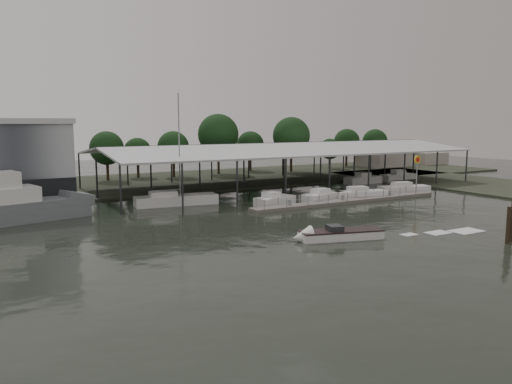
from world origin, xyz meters
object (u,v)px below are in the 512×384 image
white_sailboat (175,200)px  grey_trawler (10,207)px  shell_fuel_sign (417,167)px  speedboat_underway (334,235)px

white_sailboat → grey_trawler: bearing=-167.5°
shell_fuel_sign → white_sailboat: bearing=163.7°
white_sailboat → shell_fuel_sign: bearing=-9.2°
grey_trawler → speedboat_underway: bearing=-56.6°
grey_trawler → white_sailboat: 18.39m
speedboat_underway → white_sailboat: bearing=-61.8°
shell_fuel_sign → grey_trawler: (-49.96, 7.55, -2.35)m
shell_fuel_sign → speedboat_underway: size_ratio=0.30×
white_sailboat → speedboat_underway: size_ratio=0.74×
grey_trawler → white_sailboat: bearing=-7.9°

